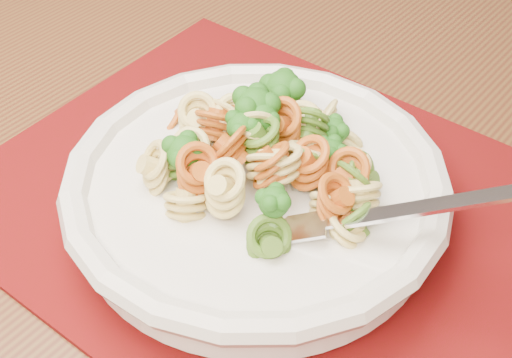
% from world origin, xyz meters
% --- Properties ---
extents(dining_table, '(1.38, 1.05, 0.77)m').
position_xyz_m(dining_table, '(0.13, 0.61, 0.65)').
color(dining_table, '#543517').
rests_on(dining_table, ground).
extents(placemat, '(0.49, 0.41, 0.00)m').
position_xyz_m(placemat, '(0.01, 0.48, 0.78)').
color(placemat, '#5B030B').
rests_on(placemat, dining_table).
extents(pasta_bowl, '(0.26, 0.26, 0.05)m').
position_xyz_m(pasta_bowl, '(0.01, 0.47, 0.81)').
color(pasta_bowl, beige).
rests_on(pasta_bowl, placemat).
extents(pasta_broccoli_heap, '(0.22, 0.22, 0.06)m').
position_xyz_m(pasta_broccoli_heap, '(0.01, 0.47, 0.82)').
color(pasta_broccoli_heap, '#D5BE69').
rests_on(pasta_broccoli_heap, pasta_bowl).
extents(fork, '(0.18, 0.09, 0.08)m').
position_xyz_m(fork, '(0.05, 0.44, 0.82)').
color(fork, silver).
rests_on(fork, pasta_bowl).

